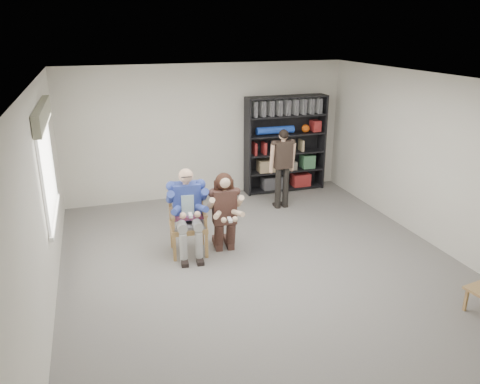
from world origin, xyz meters
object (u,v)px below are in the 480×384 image
object	(u,v)px
armchair	(188,221)
bookshelf	(285,144)
kneeling_woman	(225,214)
standing_man	(282,169)
seated_man	(188,212)

from	to	relation	value
armchair	bookshelf	xyz separation A→B (m)	(2.69, 2.43, 0.50)
bookshelf	kneeling_woman	bearing A→B (deg)	-129.69
bookshelf	armchair	bearing A→B (deg)	-137.98
kneeling_woman	bookshelf	bearing A→B (deg)	55.22
armchair	standing_man	distance (m)	2.64
bookshelf	standing_man	size ratio (longest dim) A/B	1.30
armchair	standing_man	xyz separation A→B (m)	(2.21, 1.42, 0.26)
armchair	bookshelf	bearing A→B (deg)	46.92
kneeling_woman	standing_man	bearing A→B (deg)	48.18
armchair	kneeling_woman	bearing A→B (deg)	-6.78
kneeling_woman	armchair	bearing A→B (deg)	173.22
bookshelf	seated_man	bearing A→B (deg)	-137.98
armchair	kneeling_woman	size ratio (longest dim) A/B	0.84
armchair	seated_man	distance (m)	0.16
armchair	bookshelf	distance (m)	3.66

